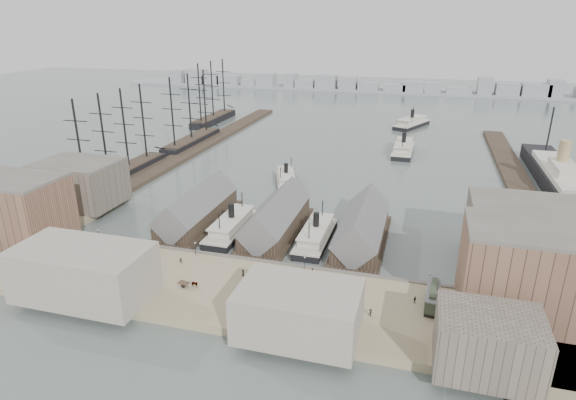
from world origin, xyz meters
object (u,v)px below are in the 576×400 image
(ferry_docked_west, at_px, (232,226))
(horse_cart_center, at_px, (192,284))
(horse_cart_left, at_px, (74,247))
(horse_cart_right, at_px, (321,314))
(ocean_steamer, at_px, (559,178))
(tram, at_px, (433,297))

(ferry_docked_west, xyz_separation_m, horse_cart_center, (4.34, -35.50, 0.51))
(horse_cart_left, height_order, horse_cart_right, horse_cart_right)
(ocean_steamer, height_order, horse_cart_center, ocean_steamer)
(ferry_docked_west, xyz_separation_m, horse_cart_right, (36.34, -39.06, 0.47))
(ocean_steamer, xyz_separation_m, horse_cart_center, (-100.66, -108.65, -1.20))
(ocean_steamer, xyz_separation_m, tram, (-46.16, -100.97, 0.02))
(horse_cart_center, xyz_separation_m, horse_cart_right, (32.00, -3.56, -0.04))
(ferry_docked_west, relative_size, horse_cart_right, 5.83)
(ferry_docked_west, relative_size, horse_cart_center, 5.56)
(ocean_steamer, distance_m, tram, 111.02)
(horse_cart_center, bearing_deg, tram, -73.85)
(tram, bearing_deg, horse_cart_center, -167.92)
(horse_cart_center, distance_m, horse_cart_right, 32.20)
(tram, bearing_deg, horse_cart_left, -176.76)
(ferry_docked_west, height_order, horse_cart_left, ferry_docked_west)
(horse_cart_left, bearing_deg, ocean_steamer, -34.22)
(ferry_docked_west, bearing_deg, horse_cart_center, -83.02)
(ferry_docked_west, distance_m, horse_cart_right, 53.35)
(horse_cart_right, bearing_deg, horse_cart_center, 95.73)
(tram, distance_m, horse_cart_right, 25.18)
(ferry_docked_west, distance_m, tram, 65.11)
(ocean_steamer, bearing_deg, horse_cart_right, -121.46)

